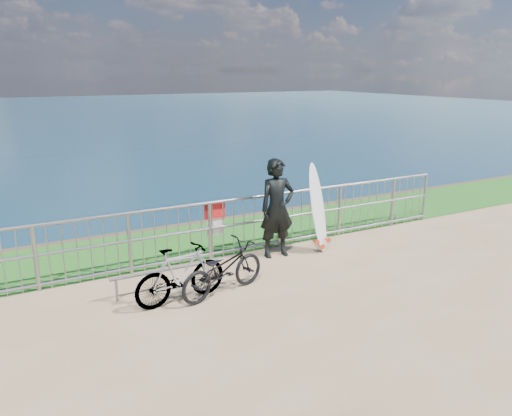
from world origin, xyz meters
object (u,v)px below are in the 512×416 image
surfer (277,208)px  bicycle_near (223,269)px  surfboard (318,211)px  bicycle_far (181,274)px

surfer → bicycle_near: bearing=-141.7°
surfboard → bicycle_near: 2.67m
surfer → bicycle_near: (-1.62, -1.08, -0.52)m
surfboard → bicycle_far: (-3.14, -0.89, -0.36)m
surfboard → bicycle_near: size_ratio=1.10×
surfer → bicycle_far: size_ratio=1.25×
bicycle_near → bicycle_far: bearing=70.2°
surfer → bicycle_near: size_ratio=1.18×
surfer → bicycle_near: 2.01m
bicycle_near → surfboard: bearing=-84.7°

